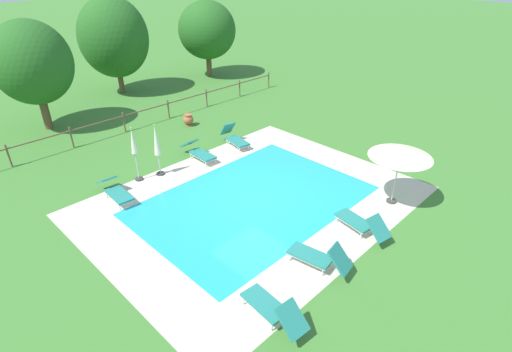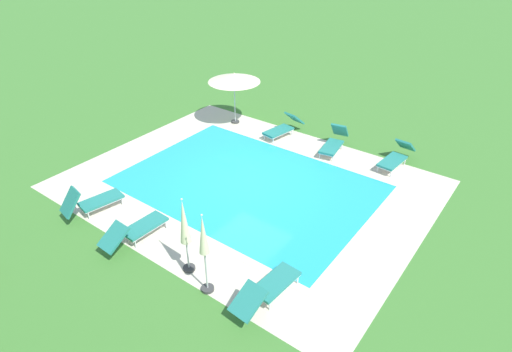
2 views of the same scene
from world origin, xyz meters
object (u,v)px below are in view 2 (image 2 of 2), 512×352
Objects in this scene: sun_lounger_north_far at (136,229)px; patio_umbrella_open_foreground at (234,78)px; sun_lounger_north_mid at (334,142)px; sun_lounger_south_near_corner at (93,201)px; sun_lounger_north_end at (283,127)px; patio_umbrella_closed_row_mid_west at (204,242)px; sun_lounger_north_near_steps at (268,288)px; sun_lounger_south_mid at (396,157)px; patio_umbrella_closed_row_west at (184,226)px.

patio_umbrella_open_foreground is at bearing -70.35° from sun_lounger_north_far.
sun_lounger_south_near_corner reaches higher than sun_lounger_north_mid.
sun_lounger_north_end is 9.00m from patio_umbrella_closed_row_mid_west.
sun_lounger_north_end is at bearing 0.70° from sun_lounger_north_mid.
sun_lounger_north_end reaches higher than sun_lounger_north_near_steps.
sun_lounger_north_mid is at bearing -103.56° from sun_lounger_north_far.
patio_umbrella_closed_row_west reaches higher than sun_lounger_south_mid.
patio_umbrella_open_foreground reaches higher than sun_lounger_north_far.
sun_lounger_north_near_steps is 1.08× the size of sun_lounger_north_mid.
patio_umbrella_closed_row_mid_west reaches higher than sun_lounger_south_mid.
sun_lounger_north_far is at bearing 5.59° from sun_lounger_north_near_steps.
patio_umbrella_closed_row_west reaches higher than sun_lounger_north_mid.
patio_umbrella_closed_row_mid_west reaches higher than sun_lounger_north_end.
sun_lounger_north_far is at bearing -4.93° from patio_umbrella_closed_row_mid_west.
sun_lounger_south_mid reaches higher than sun_lounger_north_near_steps.
sun_lounger_north_far is 1.01× the size of sun_lounger_north_end.
sun_lounger_south_near_corner reaches higher than sun_lounger_north_end.
sun_lounger_north_far is 1.07× the size of sun_lounger_south_near_corner.
patio_umbrella_closed_row_mid_west reaches higher than sun_lounger_north_mid.
patio_umbrella_closed_row_west is (-2.42, 8.06, 1.06)m from sun_lounger_north_end.
patio_umbrella_open_foreground reaches higher than patio_umbrella_closed_row_west.
sun_lounger_north_mid is 1.02× the size of sun_lounger_south_near_corner.
sun_lounger_north_far is 3.13m from patio_umbrella_closed_row_mid_west.
patio_umbrella_open_foreground is 1.01× the size of patio_umbrella_closed_row_west.
sun_lounger_south_mid is 0.87× the size of patio_umbrella_closed_row_mid_west.
sun_lounger_north_end is 2.95m from patio_umbrella_open_foreground.
patio_umbrella_closed_row_mid_west is (-3.29, 8.30, 1.14)m from sun_lounger_north_end.
sun_lounger_north_end is at bearing -58.72° from sun_lounger_north_near_steps.
sun_lounger_south_near_corner is at bearing -1.15° from patio_umbrella_closed_row_west.
patio_umbrella_closed_row_west is (2.22, 0.42, 1.08)m from sun_lounger_north_near_steps.
sun_lounger_south_near_corner is at bearing 63.07° from sun_lounger_north_mid.
sun_lounger_north_near_steps is 0.93× the size of patio_umbrella_closed_row_west.
sun_lounger_north_mid is 0.87× the size of patio_umbrella_closed_row_west.
sun_lounger_north_mid is 8.97m from sun_lounger_south_near_corner.
patio_umbrella_open_foreground reaches higher than sun_lounger_north_near_steps.
sun_lounger_south_mid is (-2.35, -0.33, -0.01)m from sun_lounger_north_mid.
sun_lounger_north_end reaches higher than sun_lounger_north_far.
sun_lounger_north_mid is at bearing -83.49° from patio_umbrella_closed_row_mid_west.
sun_lounger_north_end is (2.34, 0.03, -0.01)m from sun_lounger_north_mid.
patio_umbrella_closed_row_mid_west is at bearing 164.30° from patio_umbrella_closed_row_west.
sun_lounger_north_far is at bearing 177.90° from sun_lounger_south_near_corner.
sun_lounger_south_near_corner is 0.83× the size of patio_umbrella_closed_row_mid_west.
sun_lounger_north_near_steps is 6.38m from sun_lounger_south_near_corner.
sun_lounger_north_mid is 0.95× the size of sun_lounger_north_far.
patio_umbrella_closed_row_mid_west is at bearing 80.79° from sun_lounger_south_mid.
sun_lounger_north_mid reaches higher than sun_lounger_north_end.
sun_lounger_south_mid reaches higher than sun_lounger_north_far.
sun_lounger_south_mid is (-6.42, -8.34, -0.02)m from sun_lounger_south_near_corner.
sun_lounger_north_end is at bearing -87.24° from sun_lounger_north_far.
sun_lounger_south_near_corner is at bearing -2.10° from sun_lounger_north_far.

